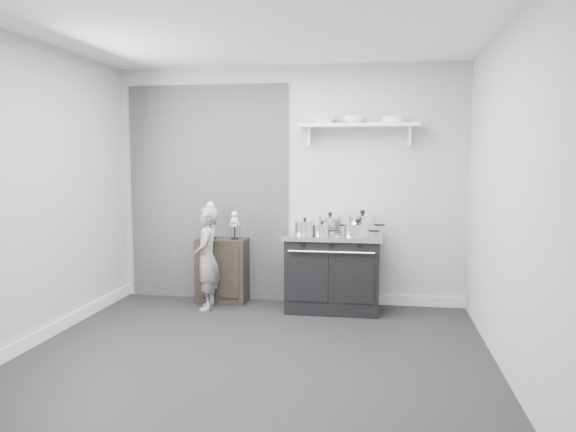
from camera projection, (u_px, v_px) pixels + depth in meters
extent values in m
plane|color=black|center=(255.00, 353.00, 4.81)|extent=(4.00, 4.00, 0.00)
cube|color=#A4A4A1|center=(288.00, 185.00, 6.44)|extent=(4.00, 0.02, 2.70)
cube|color=#A4A4A1|center=(178.00, 219.00, 2.90)|extent=(4.00, 0.02, 2.70)
cube|color=#A4A4A1|center=(34.00, 193.00, 4.99)|extent=(0.02, 3.60, 2.70)
cube|color=#A4A4A1|center=(506.00, 199.00, 4.35)|extent=(0.02, 3.60, 2.70)
cube|color=silver|center=(253.00, 29.00, 4.53)|extent=(4.00, 3.60, 0.02)
cube|color=black|center=(208.00, 193.00, 6.59)|extent=(1.90, 0.02, 2.50)
cube|color=silver|center=(374.00, 299.00, 6.39)|extent=(2.00, 0.03, 0.12)
cube|color=silver|center=(43.00, 334.00, 5.12)|extent=(0.03, 3.60, 0.12)
cube|color=white|center=(359.00, 125.00, 6.11)|extent=(1.30, 0.26, 0.04)
cube|color=white|center=(309.00, 137.00, 6.28)|extent=(0.03, 0.12, 0.20)
cube|color=white|center=(410.00, 136.00, 6.11)|extent=(0.03, 0.12, 0.20)
cube|color=black|center=(333.00, 274.00, 6.13)|extent=(0.99, 0.60, 0.79)
cube|color=silver|center=(334.00, 236.00, 6.09)|extent=(1.05, 0.64, 0.05)
cube|color=black|center=(308.00, 277.00, 5.88)|extent=(0.42, 0.02, 0.52)
cube|color=black|center=(354.00, 279.00, 5.80)|extent=(0.42, 0.02, 0.52)
cylinder|color=silver|center=(331.00, 252.00, 5.78)|extent=(0.89, 0.02, 0.02)
cylinder|color=black|center=(302.00, 244.00, 5.83)|extent=(0.04, 0.03, 0.04)
cylinder|color=black|center=(331.00, 244.00, 5.79)|extent=(0.04, 0.03, 0.04)
cylinder|color=black|center=(360.00, 245.00, 5.74)|extent=(0.04, 0.03, 0.04)
cube|color=black|center=(222.00, 270.00, 6.47)|extent=(0.57, 0.33, 0.74)
imported|color=slate|center=(207.00, 258.00, 6.16)|extent=(0.33, 0.45, 1.13)
cylinder|color=white|center=(305.00, 228.00, 6.01)|extent=(0.21, 0.21, 0.13)
cylinder|color=white|center=(305.00, 222.00, 6.00)|extent=(0.22, 0.22, 0.01)
sphere|color=black|center=(305.00, 219.00, 6.00)|extent=(0.04, 0.04, 0.04)
cylinder|color=black|center=(318.00, 229.00, 5.99)|extent=(0.10, 0.02, 0.02)
cylinder|color=white|center=(330.00, 225.00, 6.18)|extent=(0.26, 0.26, 0.16)
cylinder|color=white|center=(330.00, 217.00, 6.17)|extent=(0.27, 0.27, 0.02)
sphere|color=black|center=(330.00, 214.00, 6.17)|extent=(0.05, 0.05, 0.05)
cylinder|color=black|center=(345.00, 225.00, 6.15)|extent=(0.10, 0.02, 0.02)
cylinder|color=white|center=(362.00, 225.00, 6.11)|extent=(0.31, 0.31, 0.19)
cylinder|color=white|center=(362.00, 215.00, 6.10)|extent=(0.32, 0.32, 0.02)
sphere|color=black|center=(362.00, 212.00, 6.10)|extent=(0.06, 0.06, 0.06)
cylinder|color=black|center=(380.00, 225.00, 6.08)|extent=(0.10, 0.02, 0.02)
cylinder|color=white|center=(357.00, 231.00, 5.87)|extent=(0.27, 0.27, 0.12)
cylinder|color=white|center=(357.00, 224.00, 5.86)|extent=(0.28, 0.28, 0.01)
sphere|color=black|center=(357.00, 221.00, 5.85)|extent=(0.05, 0.05, 0.05)
cylinder|color=black|center=(374.00, 231.00, 5.84)|extent=(0.10, 0.02, 0.02)
cylinder|color=white|center=(322.00, 230.00, 5.96)|extent=(0.17, 0.17, 0.10)
cylinder|color=white|center=(322.00, 225.00, 5.96)|extent=(0.17, 0.17, 0.01)
sphere|color=black|center=(322.00, 223.00, 5.95)|extent=(0.03, 0.03, 0.03)
cylinder|color=black|center=(334.00, 231.00, 5.94)|extent=(0.10, 0.02, 0.02)
imported|color=white|center=(324.00, 120.00, 6.17)|extent=(0.28, 0.28, 0.07)
imported|color=white|center=(354.00, 120.00, 6.11)|extent=(0.24, 0.24, 0.07)
cylinder|color=white|center=(394.00, 120.00, 6.05)|extent=(0.26, 0.26, 0.06)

